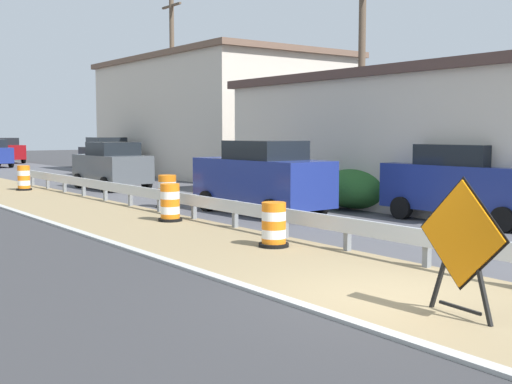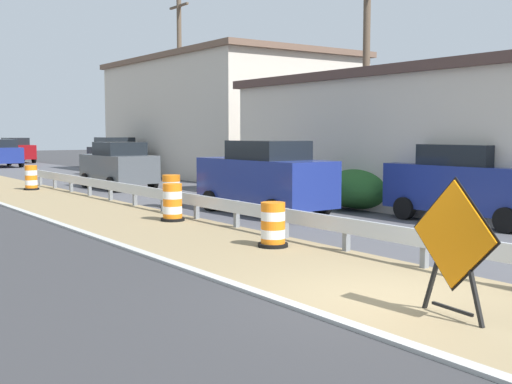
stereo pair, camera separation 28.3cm
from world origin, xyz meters
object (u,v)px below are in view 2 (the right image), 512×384
at_px(traffic_barrel_far, 31,179).
at_px(car_trailing_near_lane, 16,150).
at_px(car_distant_a, 471,184).
at_px(car_lead_near_lane, 265,177).
at_px(warning_sign_diamond, 453,241).
at_px(car_trailing_far_lane, 119,165).
at_px(traffic_barrel_close, 173,204).
at_px(traffic_barrel_mid, 171,193).
at_px(utility_pole_near, 366,84).
at_px(traffic_barrel_nearest, 273,227).
at_px(car_lead_far_lane, 2,153).
at_px(car_mid_far_lane, 116,157).
at_px(utility_pole_mid, 180,86).

distance_m(traffic_barrel_far, car_trailing_near_lane, 26.38).
bearing_deg(car_distant_a, car_lead_near_lane, -146.94).
bearing_deg(warning_sign_diamond, car_trailing_near_lane, -91.76).
bearing_deg(car_trailing_far_lane, traffic_barrel_close, 163.27).
height_order(warning_sign_diamond, car_lead_near_lane, car_lead_near_lane).
bearing_deg(traffic_barrel_mid, traffic_barrel_close, -117.52).
height_order(warning_sign_diamond, car_trailing_near_lane, car_trailing_near_lane).
relative_size(traffic_barrel_far, utility_pole_near, 0.13).
xyz_separation_m(car_trailing_far_lane, utility_pole_near, (4.22, -10.68, 3.04)).
bearing_deg(warning_sign_diamond, utility_pole_near, -123.03).
distance_m(traffic_barrel_nearest, car_lead_far_lane, 36.73).
height_order(car_lead_near_lane, car_lead_far_lane, car_lead_near_lane).
bearing_deg(car_trailing_far_lane, car_mid_far_lane, -23.38).
height_order(warning_sign_diamond, car_trailing_far_lane, car_trailing_far_lane).
bearing_deg(traffic_barrel_close, utility_pole_near, -2.12).
height_order(car_trailing_near_lane, utility_pole_near, utility_pole_near).
xyz_separation_m(car_trailing_near_lane, utility_pole_near, (1.15, -37.94, 3.06)).
relative_size(traffic_barrel_nearest, utility_pole_near, 0.12).
distance_m(car_trailing_near_lane, car_distant_a, 42.74).
bearing_deg(car_mid_far_lane, warning_sign_diamond, -12.69).
height_order(traffic_barrel_close, traffic_barrel_mid, traffic_barrel_mid).
height_order(car_trailing_near_lane, car_lead_far_lane, car_trailing_near_lane).
xyz_separation_m(warning_sign_diamond, car_trailing_far_lane, (4.41, 20.93, -0.02)).
distance_m(car_distant_a, utility_pole_mid, 19.39).
distance_m(car_lead_near_lane, car_trailing_near_lane, 38.05).
bearing_deg(traffic_barrel_far, traffic_barrel_nearest, -89.53).
height_order(traffic_barrel_far, car_mid_far_lane, car_mid_far_lane).
relative_size(traffic_barrel_nearest, utility_pole_mid, 0.10).
distance_m(traffic_barrel_mid, car_lead_near_lane, 3.52).
bearing_deg(traffic_barrel_nearest, car_lead_far_lane, 84.32).
distance_m(car_lead_near_lane, utility_pole_near, 5.12).
relative_size(traffic_barrel_far, car_lead_near_lane, 0.22).
bearing_deg(car_lead_far_lane, car_lead_near_lane, 177.10).
xyz_separation_m(traffic_barrel_far, car_trailing_near_lane, (6.35, 25.60, 0.53)).
relative_size(warning_sign_diamond, car_lead_far_lane, 0.45).
height_order(traffic_barrel_mid, car_trailing_far_lane, car_trailing_far_lane).
height_order(car_lead_near_lane, car_distant_a, car_lead_near_lane).
bearing_deg(traffic_barrel_far, warning_sign_diamond, -92.88).
xyz_separation_m(traffic_barrel_close, car_mid_far_lane, (6.07, 17.95, 0.61)).
distance_m(traffic_barrel_close, traffic_barrel_mid, 3.23).
bearing_deg(car_trailing_near_lane, utility_pole_near, 1.07).
height_order(traffic_barrel_close, car_mid_far_lane, car_mid_far_lane).
bearing_deg(traffic_barrel_far, car_trailing_near_lane, 76.08).
bearing_deg(traffic_barrel_nearest, car_trailing_far_lane, 78.43).
relative_size(car_lead_far_lane, car_mid_far_lane, 0.95).
relative_size(traffic_barrel_close, car_lead_near_lane, 0.22).
distance_m(traffic_barrel_far, car_lead_far_lane, 19.96).
distance_m(warning_sign_diamond, car_trailing_far_lane, 21.39).
xyz_separation_m(traffic_barrel_mid, car_lead_near_lane, (1.49, -3.12, 0.62)).
bearing_deg(warning_sign_diamond, traffic_barrel_close, -90.82).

